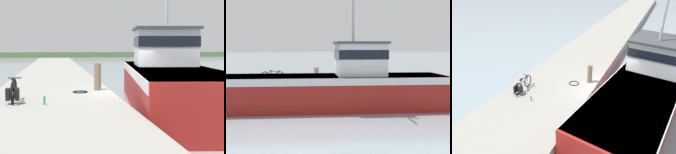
% 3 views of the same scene
% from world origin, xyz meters
% --- Properties ---
extents(ground_plane, '(320.00, 320.00, 0.00)m').
position_xyz_m(ground_plane, '(0.00, 0.00, 0.00)').
color(ground_plane, '#84939E').
extents(dock_pier, '(4.58, 80.00, 0.89)m').
position_xyz_m(dock_pier, '(-3.03, 0.00, 0.44)').
color(dock_pier, gray).
rests_on(dock_pier, ground_plane).
extents(far_shoreline, '(180.00, 5.00, 1.27)m').
position_xyz_m(far_shoreline, '(30.00, 71.82, 0.64)').
color(far_shoreline, '#567047').
rests_on(far_shoreline, ground_plane).
extents(fishing_boat_main, '(5.15, 14.61, 9.10)m').
position_xyz_m(fishing_boat_main, '(2.01, 1.28, 1.24)').
color(fishing_boat_main, maroon).
rests_on(fishing_boat_main, ground_plane).
extents(bicycle_touring, '(0.44, 1.69, 0.76)m').
position_xyz_m(bicycle_touring, '(-4.29, -2.19, 1.23)').
color(bicycle_touring, black).
rests_on(bicycle_touring, dock_pier).
extents(mooring_post, '(0.29, 0.29, 1.11)m').
position_xyz_m(mooring_post, '(-1.26, 0.45, 1.44)').
color(mooring_post, '#756651').
rests_on(mooring_post, dock_pier).
extents(hose_coil, '(0.58, 0.58, 0.05)m').
position_xyz_m(hose_coil, '(-2.01, -0.13, 0.91)').
color(hose_coil, black).
rests_on(hose_coil, dock_pier).
extents(water_bottle_on_curb, '(0.07, 0.07, 0.26)m').
position_xyz_m(water_bottle_on_curb, '(-3.31, -2.75, 1.02)').
color(water_bottle_on_curb, green).
rests_on(water_bottle_on_curb, dock_pier).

